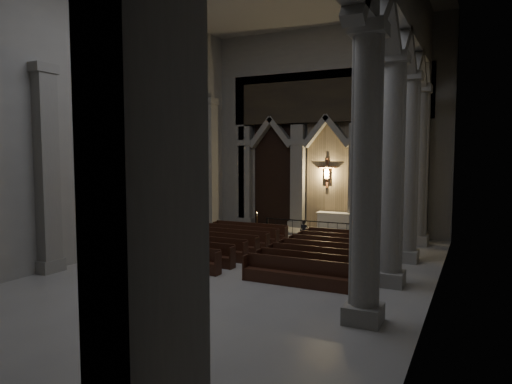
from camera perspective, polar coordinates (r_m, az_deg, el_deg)
room at (r=17.12m, az=-3.10°, el=14.81°), size 24.00×24.10×12.00m
sanctuary_wall at (r=27.58m, az=8.85°, el=8.85°), size 14.00×0.77×12.00m
right_arcade at (r=16.59m, az=16.85°, el=15.75°), size 1.00×24.00×12.00m
left_pilasters at (r=23.59m, az=-13.28°, el=2.91°), size 0.60×13.00×8.03m
sanctuary_step at (r=26.99m, az=8.08°, el=-4.99°), size 8.50×2.60×0.15m
altar at (r=27.29m, az=9.79°, el=-3.63°), size 2.06×0.82×1.04m
altar_rail at (r=25.12m, az=6.75°, el=-4.30°), size 5.21×0.09×1.02m
candle_stand_left at (r=26.72m, az=0.14°, el=-4.47°), size 0.21×0.21×1.24m
candle_stand_right at (r=25.46m, az=12.59°, el=-4.92°), size 0.24×0.24×1.43m
pews at (r=20.32m, az=1.68°, el=-7.47°), size 9.68×7.21×0.95m
worshipper at (r=23.92m, az=6.00°, el=-4.94°), size 0.47×0.34×1.20m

